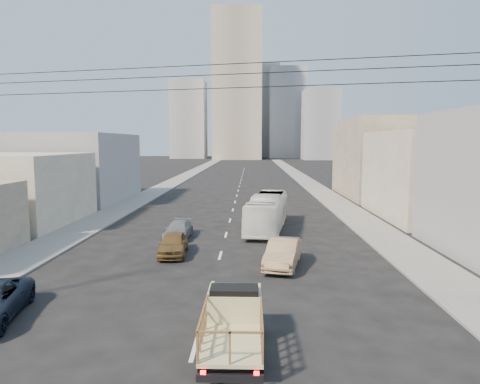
{
  "coord_description": "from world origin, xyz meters",
  "views": [
    {
      "loc": [
        1.92,
        -11.84,
        6.97
      ],
      "look_at": [
        1.12,
        18.07,
        3.5
      ],
      "focal_mm": 32.0,
      "sensor_mm": 36.0,
      "label": 1
    }
  ],
  "objects_px": {
    "sedan_tan": "(283,253)",
    "sedan_grey": "(178,230)",
    "flatbed_pickup": "(233,319)",
    "city_bus": "(267,212)",
    "sedan_brown": "(173,244)"
  },
  "relations": [
    {
      "from": "flatbed_pickup",
      "to": "sedan_grey",
      "type": "xyz_separation_m",
      "value": [
        -4.75,
        16.88,
        -0.49
      ]
    },
    {
      "from": "flatbed_pickup",
      "to": "sedan_brown",
      "type": "bearing_deg",
      "value": 109.33
    },
    {
      "from": "sedan_tan",
      "to": "sedan_grey",
      "type": "distance_m",
      "value": 10.02
    },
    {
      "from": "sedan_grey",
      "to": "city_bus",
      "type": "bearing_deg",
      "value": 29.09
    },
    {
      "from": "city_bus",
      "to": "sedan_brown",
      "type": "height_order",
      "value": "city_bus"
    },
    {
      "from": "sedan_tan",
      "to": "sedan_grey",
      "type": "relative_size",
      "value": 1.13
    },
    {
      "from": "city_bus",
      "to": "sedan_grey",
      "type": "bearing_deg",
      "value": -144.15
    },
    {
      "from": "city_bus",
      "to": "sedan_tan",
      "type": "distance_m",
      "value": 10.47
    },
    {
      "from": "sedan_tan",
      "to": "sedan_grey",
      "type": "xyz_separation_m",
      "value": [
        -7.13,
        7.04,
        -0.17
      ]
    },
    {
      "from": "flatbed_pickup",
      "to": "sedan_tan",
      "type": "bearing_deg",
      "value": 76.38
    },
    {
      "from": "sedan_brown",
      "to": "sedan_grey",
      "type": "xyz_separation_m",
      "value": [
        -0.47,
        4.68,
        -0.11
      ]
    },
    {
      "from": "flatbed_pickup",
      "to": "sedan_grey",
      "type": "bearing_deg",
      "value": 105.72
    },
    {
      "from": "sedan_brown",
      "to": "sedan_tan",
      "type": "bearing_deg",
      "value": -23.85
    },
    {
      "from": "flatbed_pickup",
      "to": "city_bus",
      "type": "bearing_deg",
      "value": 84.68
    },
    {
      "from": "flatbed_pickup",
      "to": "sedan_grey",
      "type": "relative_size",
      "value": 1.06
    }
  ]
}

